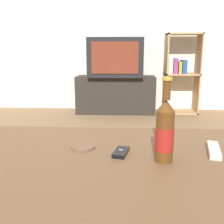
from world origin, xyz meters
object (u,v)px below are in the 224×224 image
at_px(bookshelf, 180,72).
at_px(cell_phone, 121,152).
at_px(television, 116,57).
at_px(beer_bottle, 165,131).
at_px(remote_control, 214,150).
at_px(tv_stand, 116,94).

bearing_deg(bookshelf, cell_phone, -105.39).
distance_m(television, beer_bottle, 2.79).
bearing_deg(beer_bottle, cell_phone, 159.15).
distance_m(bookshelf, beer_bottle, 2.88).
xyz_separation_m(beer_bottle, cell_phone, (-0.15, 0.06, -0.10)).
xyz_separation_m(television, beer_bottle, (0.27, -2.77, -0.18)).
bearing_deg(television, remote_control, -80.21).
bearing_deg(remote_control, television, 112.71).
xyz_separation_m(tv_stand, bookshelf, (0.88, 0.05, 0.32)).
distance_m(bookshelf, cell_phone, 2.87).
relative_size(cell_phone, remote_control, 0.64).
xyz_separation_m(beer_bottle, remote_control, (0.20, 0.09, -0.10)).
height_order(tv_stand, bookshelf, bookshelf).
distance_m(tv_stand, beer_bottle, 2.80).
relative_size(bookshelf, beer_bottle, 3.78).
distance_m(tv_stand, television, 0.51).
bearing_deg(beer_bottle, tv_stand, 95.48).
height_order(television, remote_control, television).
xyz_separation_m(tv_stand, television, (-0.00, -0.00, 0.51)).
relative_size(tv_stand, remote_control, 6.69).
relative_size(beer_bottle, cell_phone, 2.77).
bearing_deg(tv_stand, bookshelf, 2.98).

